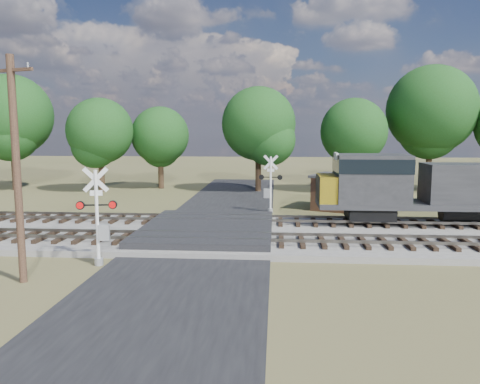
# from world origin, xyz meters

# --- Properties ---
(ground) EXTENTS (160.00, 160.00, 0.00)m
(ground) POSITION_xyz_m (0.00, 0.00, 0.00)
(ground) COLOR #4F502A
(ground) RESTS_ON ground
(ballast_bed) EXTENTS (140.00, 10.00, 0.30)m
(ballast_bed) POSITION_xyz_m (10.00, 0.50, 0.15)
(ballast_bed) COLOR gray
(ballast_bed) RESTS_ON ground
(road) EXTENTS (7.00, 60.00, 0.08)m
(road) POSITION_xyz_m (0.00, 0.00, 0.04)
(road) COLOR black
(road) RESTS_ON ground
(crossing_panel) EXTENTS (7.00, 9.00, 0.62)m
(crossing_panel) POSITION_xyz_m (0.00, 0.50, 0.32)
(crossing_panel) COLOR #262628
(crossing_panel) RESTS_ON ground
(track_near) EXTENTS (140.00, 2.60, 0.33)m
(track_near) POSITION_xyz_m (3.12, -2.00, 0.41)
(track_near) COLOR black
(track_near) RESTS_ON ballast_bed
(track_far) EXTENTS (140.00, 2.60, 0.33)m
(track_far) POSITION_xyz_m (3.12, 3.00, 0.41)
(track_far) COLOR black
(track_far) RESTS_ON ballast_bed
(crossing_signal_near) EXTENTS (1.70, 0.47, 4.25)m
(crossing_signal_near) POSITION_xyz_m (-3.78, -5.54, 1.77)
(crossing_signal_near) COLOR silver
(crossing_signal_near) RESTS_ON ground
(crossing_signal_far) EXTENTS (1.65, 0.36, 4.09)m
(crossing_signal_far) POSITION_xyz_m (3.26, 8.01, 1.70)
(crossing_signal_far) COLOR silver
(crossing_signal_far) RESTS_ON ground
(utility_pole) EXTENTS (2.00, 0.76, 8.48)m
(utility_pole) POSITION_xyz_m (-5.90, -7.98, 4.50)
(utility_pole) COLOR #362218
(utility_pole) RESTS_ON ground
(equipment_shed) EXTENTS (4.99, 4.99, 2.59)m
(equipment_shed) POSITION_xyz_m (8.47, 9.95, 1.31)
(equipment_shed) COLOR #4C3020
(equipment_shed) RESTS_ON ground
(treeline) EXTENTS (80.68, 10.18, 11.89)m
(treeline) POSITION_xyz_m (2.91, 20.21, 6.68)
(treeline) COLOR black
(treeline) RESTS_ON ground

